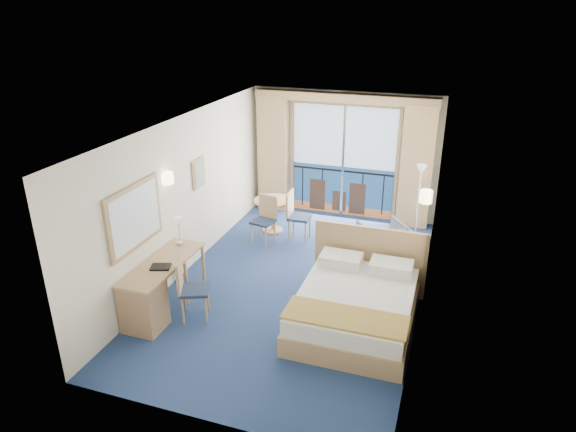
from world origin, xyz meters
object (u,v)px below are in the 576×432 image
Objects in this scene: desk at (148,298)px; round_table at (273,207)px; nightstand at (410,267)px; floor_lamp at (420,184)px; armchair at (383,242)px; bed at (356,304)px; table_chair_a at (295,213)px; desk_chair at (188,285)px; table_chair_b at (265,216)px.

round_table is at bearing 81.12° from desk.
nightstand is 1.92m from floor_lamp.
armchair is 1.40m from floor_lamp.
nightstand is 0.88m from armchair.
desk is (-2.86, -0.96, 0.12)m from bed.
floor_lamp is at bearing -75.25° from table_chair_a.
desk_chair reaches higher than table_chair_b.
bed reaches higher than nightstand.
nightstand is 3.67m from desk_chair.
armchair is at bearing -64.04° from desk_chair.
desk_chair is (-2.92, -3.81, -0.63)m from floor_lamp.
desk is (-3.40, -4.13, -0.75)m from floor_lamp.
floor_lamp is at bearing -60.44° from desk_chair.
table_chair_a is (0.64, 3.14, 0.00)m from desk_chair.
nightstand is 0.72× the size of round_table.
nightstand is at bearing 94.33° from armchair.
armchair is (-0.56, 0.67, 0.08)m from nightstand.
round_table is at bearing 67.45° from table_chair_a.
bed reaches higher than round_table.
armchair is at bearing -102.82° from table_chair_a.
round_table is 0.78× the size of table_chair_a.
table_chair_b is (-2.25, 2.20, 0.21)m from bed.
bed is 2.19× the size of table_chair_a.
bed is 3.33m from floor_lamp.
desk_chair is (-2.38, -0.64, 0.23)m from bed.
round_table is at bearing 130.14° from bed.
desk_chair is 1.00× the size of table_chair_a.
desk_chair is at bearing -81.36° from table_chair_b.
table_chair_a reaches higher than round_table.
floor_lamp is at bearing 50.54° from desk.
armchair is at bearing 46.90° from desk.
desk is at bearing 100.89° from desk_chair.
bed reaches higher than armchair.
desk_chair is 3.35m from round_table.
table_chair_a is (0.55, -0.21, 0.03)m from round_table.
table_chair_a reaches higher than nightstand.
desk is 3.72m from round_table.
table_chair_b is at bearing 135.73° from bed.
nightstand is 0.70× the size of armchair.
table_chair_b is at bearing 165.91° from nightstand.
bed reaches higher than desk.
bed is 3.02m from desk.
table_chair_a is (-2.28, -0.67, -0.63)m from floor_lamp.
table_chair_b reaches higher than armchair.
table_chair_b is (0.61, 3.16, 0.10)m from desk.
floor_lamp is 3.03m from table_chair_b.
desk_chair is at bearing -127.46° from floor_lamp.
table_chair_a reaches higher than table_chair_b.
bed is 3.15m from table_chair_b.
armchair is at bearing 129.99° from nightstand.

